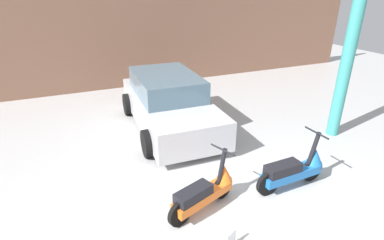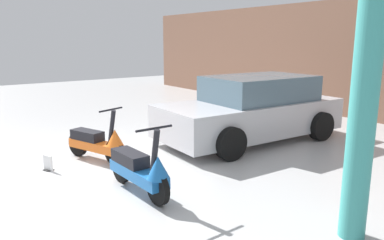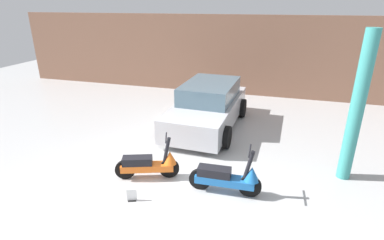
% 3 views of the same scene
% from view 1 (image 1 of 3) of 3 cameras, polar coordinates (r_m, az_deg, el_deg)
% --- Properties ---
extents(ground_plane, '(28.00, 28.00, 0.00)m').
position_cam_1_polar(ground_plane, '(4.99, 10.67, -19.77)').
color(ground_plane, '#B2B2B2').
extents(wall_back, '(19.60, 0.12, 3.25)m').
position_cam_1_polar(wall_back, '(11.18, -12.04, 14.36)').
color(wall_back, '#845B47').
rests_on(wall_back, ground_plane).
extents(scooter_front_left, '(1.37, 0.72, 1.00)m').
position_cam_1_polar(scooter_front_left, '(5.05, 2.62, -13.33)').
color(scooter_front_left, black).
rests_on(scooter_front_left, ground_plane).
extents(scooter_front_right, '(1.50, 0.54, 1.04)m').
position_cam_1_polar(scooter_front_right, '(5.85, 18.94, -8.83)').
color(scooter_front_right, black).
rests_on(scooter_front_right, ground_plane).
extents(car_rear_left, '(2.10, 4.13, 1.38)m').
position_cam_1_polar(car_rear_left, '(7.80, -4.47, 3.29)').
color(car_rear_left, '#B7B7BC').
rests_on(car_rear_left, ground_plane).
extents(placard_near_left_scooter, '(0.20, 0.17, 0.26)m').
position_cam_1_polar(placard_near_left_scooter, '(4.63, 7.38, -21.73)').
color(placard_near_left_scooter, black).
rests_on(placard_near_left_scooter, ground_plane).
extents(support_column_side, '(0.28, 0.28, 3.25)m').
position_cam_1_polar(support_column_side, '(7.89, 27.10, 8.31)').
color(support_column_side, teal).
rests_on(support_column_side, ground_plane).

